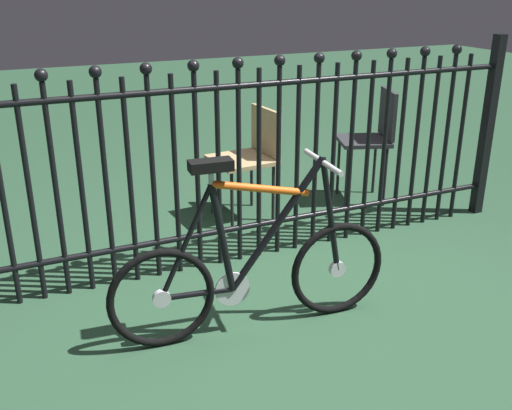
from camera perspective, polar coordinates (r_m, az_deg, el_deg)
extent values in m
plane|color=#284A32|center=(3.32, 3.83, -9.63)|extent=(20.00, 20.00, 0.00)
cylinder|color=black|center=(3.34, -23.21, 0.28)|extent=(0.03, 0.03, 1.20)
cylinder|color=black|center=(3.35, -20.95, 0.62)|extent=(0.03, 0.03, 1.20)
cylinder|color=black|center=(3.35, -18.70, 0.96)|extent=(0.03, 0.03, 1.20)
sphere|color=black|center=(3.20, -20.05, 11.69)|extent=(0.07, 0.07, 0.07)
cylinder|color=black|center=(3.37, -16.46, 1.29)|extent=(0.03, 0.03, 1.20)
cylinder|color=black|center=(3.38, -14.24, 1.63)|extent=(0.03, 0.03, 1.20)
sphere|color=black|center=(3.23, -15.27, 12.30)|extent=(0.07, 0.07, 0.07)
cylinder|color=black|center=(3.41, -12.05, 1.95)|extent=(0.03, 0.03, 1.20)
cylinder|color=black|center=(3.43, -9.88, 2.27)|extent=(0.03, 0.03, 1.20)
sphere|color=black|center=(3.29, -10.59, 12.81)|extent=(0.07, 0.07, 0.07)
cylinder|color=black|center=(3.47, -7.76, 2.58)|extent=(0.03, 0.03, 1.20)
cylinder|color=black|center=(3.50, -5.68, 2.88)|extent=(0.03, 0.03, 1.20)
sphere|color=black|center=(3.36, -6.08, 13.22)|extent=(0.07, 0.07, 0.07)
cylinder|color=black|center=(3.55, -3.64, 3.16)|extent=(0.03, 0.03, 1.20)
cylinder|color=black|center=(3.59, -1.65, 3.44)|extent=(0.03, 0.03, 1.20)
sphere|color=black|center=(3.45, -1.76, 13.54)|extent=(0.07, 0.07, 0.07)
cylinder|color=black|center=(3.64, 0.28, 3.71)|extent=(0.03, 0.03, 1.20)
cylinder|color=black|center=(3.70, 2.17, 3.96)|extent=(0.03, 0.03, 1.20)
sphere|color=black|center=(3.56, 2.31, 13.78)|extent=(0.07, 0.07, 0.07)
cylinder|color=black|center=(3.76, 3.99, 4.21)|extent=(0.03, 0.03, 1.20)
cylinder|color=black|center=(3.82, 5.76, 4.44)|extent=(0.03, 0.03, 1.20)
sphere|color=black|center=(3.69, 6.13, 13.93)|extent=(0.07, 0.07, 0.07)
cylinder|color=black|center=(3.89, 7.47, 4.66)|extent=(0.03, 0.03, 1.20)
cylinder|color=black|center=(3.96, 9.12, 4.86)|extent=(0.03, 0.03, 1.20)
sphere|color=black|center=(3.83, 9.69, 14.03)|extent=(0.07, 0.07, 0.07)
cylinder|color=black|center=(4.03, 10.72, 5.06)|extent=(0.03, 0.03, 1.20)
cylinder|color=black|center=(4.10, 12.26, 5.25)|extent=(0.03, 0.03, 1.20)
sphere|color=black|center=(3.98, 12.99, 14.07)|extent=(0.07, 0.07, 0.07)
cylinder|color=black|center=(4.18, 13.74, 5.42)|extent=(0.03, 0.03, 1.20)
cylinder|color=black|center=(4.26, 15.17, 5.59)|extent=(0.03, 0.03, 1.20)
sphere|color=black|center=(4.15, 16.03, 14.07)|extent=(0.07, 0.07, 0.07)
cylinder|color=black|center=(4.35, 16.54, 5.74)|extent=(0.03, 0.03, 1.20)
cylinder|color=black|center=(4.44, 17.87, 5.89)|extent=(0.03, 0.03, 1.20)
sphere|color=black|center=(4.32, 18.83, 14.03)|extent=(0.07, 0.07, 0.07)
cylinder|color=black|center=(4.52, 19.14, 6.03)|extent=(0.03, 0.03, 1.20)
cylinder|color=black|center=(3.75, -0.82, -2.07)|extent=(3.84, 0.04, 0.04)
cylinder|color=black|center=(3.49, -0.89, 11.48)|extent=(3.84, 0.04, 0.04)
cube|color=black|center=(4.68, 21.43, 6.97)|extent=(0.07, 0.07, 1.32)
torus|color=black|center=(2.89, -9.10, -8.91)|extent=(0.52, 0.09, 0.52)
cylinder|color=silver|center=(2.89, -9.10, -8.91)|extent=(0.09, 0.04, 0.09)
torus|color=black|center=(3.15, 7.86, -6.13)|extent=(0.52, 0.09, 0.52)
cylinder|color=silver|center=(3.15, 7.86, -6.13)|extent=(0.09, 0.04, 0.09)
cylinder|color=black|center=(2.89, 2.04, -1.89)|extent=(0.50, 0.08, 0.65)
cylinder|color=#EA5914|center=(2.79, 0.49, 1.60)|extent=(0.49, 0.08, 0.14)
cylinder|color=black|center=(2.83, -3.28, -3.27)|extent=(0.13, 0.05, 0.57)
cylinder|color=black|center=(2.92, -5.65, -8.51)|extent=(0.36, 0.06, 0.04)
cylinder|color=black|center=(2.79, -6.79, -3.62)|extent=(0.28, 0.05, 0.56)
cylinder|color=black|center=(3.00, 7.20, -1.04)|extent=(0.14, 0.04, 0.63)
cylinder|color=silver|center=(2.88, 6.47, 4.35)|extent=(0.03, 0.03, 0.02)
cylinder|color=silver|center=(2.88, 6.46, 4.16)|extent=(0.06, 0.40, 0.03)
cylinder|color=silver|center=(2.70, -4.37, 2.72)|extent=(0.03, 0.03, 0.07)
cube|color=black|center=(2.68, -4.40, 3.84)|extent=(0.21, 0.11, 0.05)
cylinder|color=silver|center=(2.97, -2.29, -8.10)|extent=(0.18, 0.03, 0.18)
cylinder|color=black|center=(4.18, -2.34, 0.44)|extent=(0.02, 0.02, 0.43)
cylinder|color=black|center=(4.47, -4.26, 1.79)|extent=(0.02, 0.02, 0.43)
cylinder|color=black|center=(4.33, 1.68, 1.20)|extent=(0.02, 0.02, 0.43)
cylinder|color=black|center=(4.61, -0.43, 2.47)|extent=(0.02, 0.02, 0.43)
cube|color=tan|center=(4.32, -1.37, 4.38)|extent=(0.45, 0.45, 0.03)
cube|color=tan|center=(4.36, 0.98, 7.16)|extent=(0.06, 0.40, 0.34)
cylinder|color=black|center=(4.63, 8.76, 2.60)|extent=(0.02, 0.02, 0.48)
cylinder|color=black|center=(4.91, 7.96, 3.73)|extent=(0.02, 0.02, 0.48)
cylinder|color=black|center=(4.71, 12.35, 2.67)|extent=(0.02, 0.02, 0.48)
cylinder|color=black|center=(4.99, 11.37, 3.78)|extent=(0.02, 0.02, 0.48)
cube|color=#2D2D33|center=(4.74, 10.31, 6.13)|extent=(0.48, 0.48, 0.03)
cube|color=#2D2D33|center=(4.74, 12.60, 8.59)|extent=(0.15, 0.35, 0.37)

